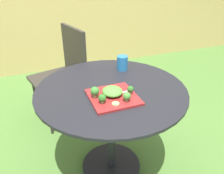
{
  "coord_description": "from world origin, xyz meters",
  "views": [
    {
      "loc": [
        -0.43,
        -1.15,
        1.38
      ],
      "look_at": [
        -0.02,
        -0.06,
        0.75
      ],
      "focal_mm": 35.8,
      "sensor_mm": 36.0,
      "label": 1
    }
  ],
  "objects_px": {
    "salad_plate": "(113,97)",
    "fork": "(119,93)",
    "drinking_glass": "(122,64)",
    "patio_chair": "(65,69)"
  },
  "relations": [
    {
      "from": "drinking_glass",
      "to": "fork",
      "type": "distance_m",
      "value": 0.38
    },
    {
      "from": "patio_chair",
      "to": "drinking_glass",
      "type": "height_order",
      "value": "patio_chair"
    },
    {
      "from": "patio_chair",
      "to": "salad_plate",
      "type": "height_order",
      "value": "patio_chair"
    },
    {
      "from": "patio_chair",
      "to": "drinking_glass",
      "type": "distance_m",
      "value": 0.71
    },
    {
      "from": "drinking_glass",
      "to": "fork",
      "type": "bearing_deg",
      "value": -115.85
    },
    {
      "from": "salad_plate",
      "to": "drinking_glass",
      "type": "xyz_separation_m",
      "value": [
        0.21,
        0.35,
        0.04
      ]
    },
    {
      "from": "salad_plate",
      "to": "fork",
      "type": "xyz_separation_m",
      "value": [
        0.04,
        0.01,
        0.01
      ]
    },
    {
      "from": "salad_plate",
      "to": "patio_chair",
      "type": "bearing_deg",
      "value": 97.69
    },
    {
      "from": "salad_plate",
      "to": "drinking_glass",
      "type": "bearing_deg",
      "value": 59.41
    },
    {
      "from": "fork",
      "to": "patio_chair",
      "type": "bearing_deg",
      "value": 100.36
    }
  ]
}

